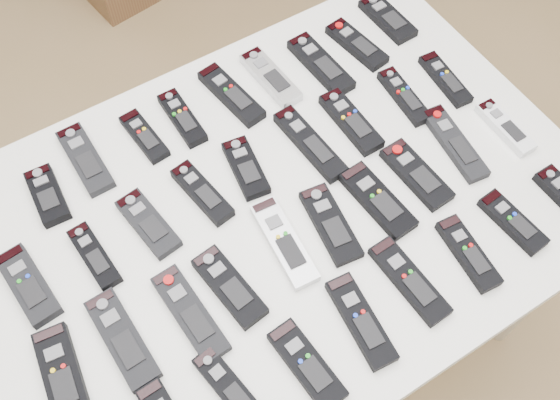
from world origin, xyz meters
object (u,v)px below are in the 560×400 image
remote_6 (321,65)px  remote_17 (445,79)px  remote_9 (28,285)px  remote_20 (190,313)px  remote_1 (85,159)px  remote_16 (404,96)px  remote_31 (307,365)px  remote_3 (182,118)px  remote_12 (202,193)px  remote_27 (505,127)px  remote_25 (416,174)px  remote_5 (271,78)px  remote_14 (310,144)px  remote_32 (361,321)px  remote_34 (468,253)px  remote_33 (409,280)px  remote_23 (331,224)px  table (280,218)px  remote_26 (454,143)px  remote_7 (357,44)px  remote_8 (388,18)px  remote_2 (144,136)px  remote_4 (231,95)px  remote_21 (229,287)px  remote_0 (48,196)px  remote_30 (231,390)px  remote_24 (378,200)px  remote_35 (513,222)px  remote_10 (94,256)px  remote_13 (246,168)px  remote_18 (62,375)px  remote_22 (284,242)px  remote_15 (351,121)px  remote_11 (148,224)px

remote_6 → remote_17: 0.29m
remote_9 → remote_20: bearing=-47.4°
remote_1 → remote_20: size_ratio=0.92×
remote_16 → remote_31: remote_31 is taller
remote_3 → remote_12: (-0.05, -0.19, 0.00)m
remote_27 → remote_12: bearing=163.1°
remote_3 → remote_25: remote_3 is taller
remote_5 → remote_25: remote_5 is taller
remote_14 → remote_31: bearing=-127.6°
remote_32 → remote_25: bearing=40.4°
remote_16 → remote_25: size_ratio=0.95×
remote_25 → remote_34: size_ratio=1.07×
remote_33 → remote_27: bearing=21.1°
remote_23 → table: bearing=129.8°
remote_3 → remote_25: size_ratio=0.90×
remote_3 → remote_26: (0.47, -0.37, -0.00)m
remote_1 → remote_7: same height
remote_8 → remote_2: bearing=178.5°
remote_8 → remote_9: bearing=-170.4°
remote_4 → remote_31: (-0.19, -0.60, 0.00)m
remote_12 → remote_20: (-0.14, -0.22, -0.00)m
table → remote_9: size_ratio=7.42×
remote_34 → remote_33: bearing=179.0°
remote_20 → remote_21: (0.09, 0.01, 0.00)m
remote_0 → remote_32: same height
remote_14 → remote_25: bearing=-54.8°
remote_14 → remote_25: 0.23m
remote_23 → remote_1: bearing=139.2°
remote_6 → remote_7: bearing=1.2°
remote_25 → remote_30: size_ratio=1.01×
remote_21 → remote_27: size_ratio=1.11×
remote_20 → remote_26: 0.66m
remote_14 → remote_24: size_ratio=1.14×
remote_0 → remote_35: 0.94m
table → remote_32: 0.30m
remote_10 → remote_13: size_ratio=1.02×
remote_2 → remote_17: 0.69m
remote_7 → remote_24: (-0.21, -0.37, 0.00)m
remote_33 → remote_34: (0.13, -0.02, 0.00)m
remote_26 → remote_17: bearing=64.1°
table → remote_13: size_ratio=8.59×
remote_0 → remote_18: (-0.11, -0.36, 0.00)m
remote_22 → remote_32: size_ratio=1.09×
remote_34 → remote_21: bearing=162.4°
remote_14 → remote_15: bearing=-2.5°
remote_20 → remote_27: same height
remote_11 → remote_33: (0.37, -0.37, 0.00)m
remote_7 → remote_34: 0.58m
remote_20 → remote_17: bearing=10.4°
remote_33 → remote_25: bearing=46.1°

